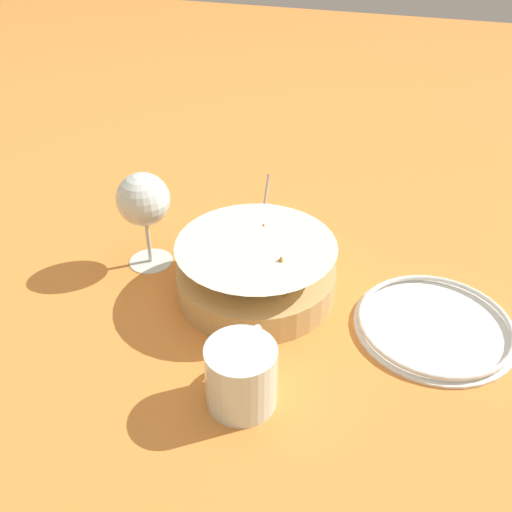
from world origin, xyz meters
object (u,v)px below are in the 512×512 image
Objects in this scene: food_basket at (256,272)px; sauce_cup at (263,219)px; wine_glass at (143,202)px; beer_mug at (242,377)px; side_plate at (435,324)px.

sauce_cup is (0.18, 0.04, -0.02)m from food_basket.
sauce_cup is 0.24m from wine_glass.
beer_mug is (-0.21, -0.05, 0.00)m from food_basket.
food_basket is 0.22m from beer_mug.
side_plate is (-0.03, -0.47, -0.11)m from wine_glass.
wine_glass reaches higher than sauce_cup.
beer_mug is 0.31m from side_plate.
wine_glass is (-0.16, 0.15, 0.10)m from sauce_cup.
sauce_cup is at bearing -43.50° from wine_glass.
wine_glass reaches higher than side_plate.
beer_mug is at bearing -167.02° from food_basket.
sauce_cup is 0.37m from side_plate.
food_basket reaches higher than side_plate.
food_basket is 2.56× the size of sauce_cup.
side_plate is at bearing -46.97° from beer_mug.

